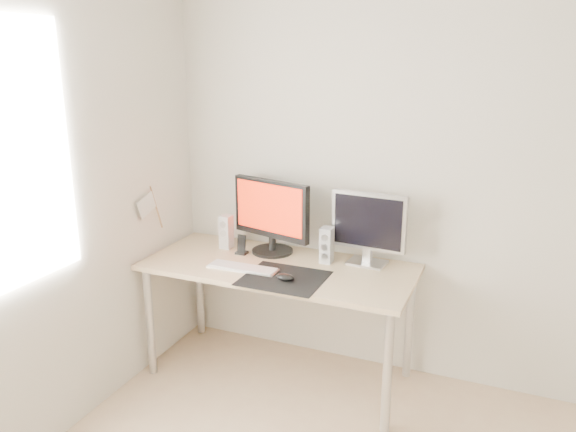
% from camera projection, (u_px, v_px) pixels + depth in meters
% --- Properties ---
extents(wall_back, '(3.50, 0.00, 3.50)m').
position_uv_depth(wall_back, '(455.00, 180.00, 3.16)').
color(wall_back, silver).
rests_on(wall_back, ground).
extents(mousepad, '(0.45, 0.40, 0.00)m').
position_uv_depth(mousepad, '(284.00, 278.00, 3.12)').
color(mousepad, black).
rests_on(mousepad, desk).
extents(mouse, '(0.11, 0.06, 0.04)m').
position_uv_depth(mouse, '(285.00, 277.00, 3.08)').
color(mouse, black).
rests_on(mouse, mousepad).
extents(desk, '(1.60, 0.70, 0.73)m').
position_uv_depth(desk, '(279.00, 277.00, 3.34)').
color(desk, '#D1B587').
rests_on(desk, ground).
extents(main_monitor, '(0.54, 0.32, 0.47)m').
position_uv_depth(main_monitor, '(271.00, 214.00, 3.46)').
color(main_monitor, black).
rests_on(main_monitor, desk).
extents(second_monitor, '(0.45, 0.18, 0.43)m').
position_uv_depth(second_monitor, '(369.00, 225.00, 3.27)').
color(second_monitor, silver).
rests_on(second_monitor, desk).
extents(speaker_left, '(0.07, 0.08, 0.22)m').
position_uv_depth(speaker_left, '(226.00, 232.00, 3.59)').
color(speaker_left, silver).
rests_on(speaker_left, desk).
extents(speaker_right, '(0.07, 0.08, 0.22)m').
position_uv_depth(speaker_right, '(327.00, 245.00, 3.33)').
color(speaker_right, silver).
rests_on(speaker_right, desk).
extents(keyboard, '(0.42, 0.12, 0.02)m').
position_uv_depth(keyboard, '(243.00, 268.00, 3.26)').
color(keyboard, silver).
rests_on(keyboard, desk).
extents(phone_dock, '(0.07, 0.06, 0.12)m').
position_uv_depth(phone_dock, '(242.00, 248.00, 3.50)').
color(phone_dock, black).
rests_on(phone_dock, desk).
extents(pennant, '(0.01, 0.23, 0.29)m').
position_uv_depth(pennant, '(150.00, 205.00, 3.40)').
color(pennant, '#A57F54').
rests_on(pennant, wall_left).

